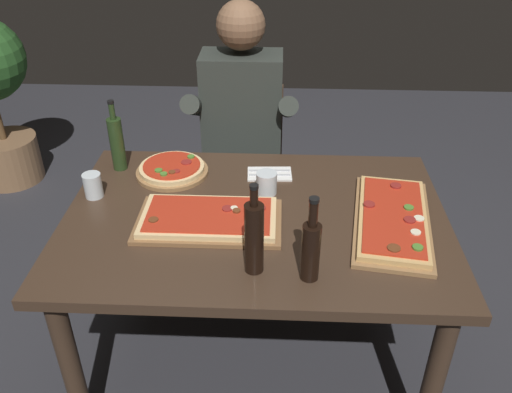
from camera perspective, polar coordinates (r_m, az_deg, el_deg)
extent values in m
plane|color=#2D2D33|center=(2.45, -0.06, -16.40)|extent=(6.40, 6.40, 0.00)
cube|color=#3D2B1E|center=(1.97, -0.07, -2.50)|extent=(1.40, 0.96, 0.04)
cylinder|color=#3D2B1E|center=(2.05, -19.05, -16.94)|extent=(0.07, 0.07, 0.70)
cylinder|color=#3D2B1E|center=(2.00, 18.35, -18.27)|extent=(0.07, 0.07, 0.70)
cylinder|color=#3D2B1E|center=(2.60, -13.43, -3.70)|extent=(0.07, 0.07, 0.70)
cylinder|color=#3D2B1E|center=(2.57, 14.37, -4.43)|extent=(0.07, 0.07, 0.70)
cube|color=brown|center=(1.92, -5.02, -2.67)|extent=(0.52, 0.29, 0.02)
cube|color=#E5C184|center=(1.91, -5.05, -2.22)|extent=(0.48, 0.26, 0.02)
cube|color=#B72D19|center=(1.90, -5.06, -1.90)|extent=(0.44, 0.23, 0.01)
cylinder|color=maroon|center=(1.92, 0.51, -1.23)|extent=(0.04, 0.04, 0.00)
cylinder|color=brown|center=(1.90, -2.09, -1.52)|extent=(0.03, 0.03, 0.01)
cylinder|color=beige|center=(1.92, -2.34, -1.22)|extent=(0.03, 0.03, 0.00)
cylinder|color=beige|center=(1.81, -0.55, -3.54)|extent=(0.03, 0.03, 0.01)
cylinder|color=brown|center=(1.85, 0.14, -2.61)|extent=(0.03, 0.03, 0.00)
cylinder|color=brown|center=(1.89, -10.87, -2.43)|extent=(0.03, 0.03, 0.00)
cylinder|color=beige|center=(1.85, -0.25, -2.59)|extent=(0.04, 0.04, 0.01)
cylinder|color=beige|center=(1.83, -0.64, -3.14)|extent=(0.03, 0.03, 0.01)
cylinder|color=maroon|center=(1.92, -3.06, -1.28)|extent=(0.04, 0.04, 0.00)
cube|color=olive|center=(1.97, 14.26, -2.61)|extent=(0.34, 0.59, 0.02)
cube|color=tan|center=(1.96, 14.33, -2.18)|extent=(0.31, 0.55, 0.02)
cube|color=#B72D19|center=(1.95, 14.38, -1.87)|extent=(0.27, 0.50, 0.01)
cylinder|color=maroon|center=(1.93, 16.04, -2.40)|extent=(0.04, 0.04, 0.01)
cylinder|color=#4C7F2D|center=(2.00, 15.95, -1.13)|extent=(0.03, 0.03, 0.01)
cylinder|color=brown|center=(1.79, 14.46, -5.33)|extent=(0.04, 0.04, 0.00)
cylinder|color=beige|center=(1.88, 16.63, -3.65)|extent=(0.03, 0.03, 0.00)
cylinder|color=#4C7F2D|center=(1.81, 16.82, -5.20)|extent=(0.04, 0.04, 0.01)
cylinder|color=beige|center=(1.95, 16.96, -2.23)|extent=(0.04, 0.04, 0.00)
cylinder|color=maroon|center=(2.11, 14.65, 1.12)|extent=(0.04, 0.04, 0.01)
cylinder|color=maroon|center=(1.98, 11.95, -0.81)|extent=(0.04, 0.04, 0.01)
cylinder|color=olive|center=(2.24, -8.90, 2.60)|extent=(0.30, 0.30, 0.02)
cylinder|color=#E5C184|center=(2.23, -8.94, 3.00)|extent=(0.27, 0.27, 0.02)
cylinder|color=#B72D19|center=(2.22, -8.96, 3.29)|extent=(0.23, 0.23, 0.01)
cylinder|color=#4C7F2D|center=(2.15, -9.79, 2.38)|extent=(0.03, 0.03, 0.01)
cylinder|color=maroon|center=(2.23, -7.42, 3.65)|extent=(0.04, 0.04, 0.00)
cylinder|color=#4C7F2D|center=(2.18, -10.33, 2.76)|extent=(0.03, 0.03, 0.01)
cylinder|color=brown|center=(2.16, -8.92, 2.59)|extent=(0.03, 0.03, 0.01)
cylinder|color=maroon|center=(2.17, -8.48, 2.69)|extent=(0.03, 0.03, 0.00)
cylinder|color=#4C7F2D|center=(2.27, -6.94, 4.24)|extent=(0.03, 0.03, 0.01)
cylinder|color=black|center=(1.64, 5.83, -5.92)|extent=(0.06, 0.06, 0.20)
cylinder|color=black|center=(1.55, 6.11, -1.86)|extent=(0.03, 0.03, 0.08)
cylinder|color=black|center=(1.53, 6.22, -0.37)|extent=(0.03, 0.03, 0.01)
cylinder|color=black|center=(1.64, -0.21, -4.52)|extent=(0.06, 0.06, 0.24)
cylinder|color=black|center=(1.56, -0.22, -0.07)|extent=(0.02, 0.02, 0.06)
cylinder|color=black|center=(1.54, -0.22, 1.05)|extent=(0.03, 0.03, 0.01)
cylinder|color=#233819|center=(2.28, -14.56, 5.40)|extent=(0.06, 0.06, 0.22)
cylinder|color=#233819|center=(2.22, -15.07, 8.74)|extent=(0.02, 0.02, 0.07)
cylinder|color=black|center=(2.20, -15.22, 9.68)|extent=(0.03, 0.03, 0.01)
cylinder|color=silver|center=(2.14, -16.96, 1.14)|extent=(0.07, 0.07, 0.10)
cylinder|color=silver|center=(2.07, 1.13, 1.44)|extent=(0.08, 0.08, 0.09)
cube|color=white|center=(2.21, 1.45, 2.41)|extent=(0.19, 0.12, 0.01)
cube|color=silver|center=(2.19, 1.46, 2.30)|extent=(0.17, 0.02, 0.00)
cube|color=silver|center=(2.22, 1.44, 2.77)|extent=(0.17, 0.02, 0.00)
cube|color=#3D2B1E|center=(2.79, -1.39, 1.87)|extent=(0.44, 0.44, 0.04)
cube|color=#3D2B1E|center=(2.86, -1.18, 7.89)|extent=(0.40, 0.04, 0.42)
cylinder|color=#3D2B1E|center=(2.77, -5.52, -4.06)|extent=(0.04, 0.04, 0.41)
cylinder|color=#3D2B1E|center=(2.75, 2.38, -4.29)|extent=(0.04, 0.04, 0.41)
cylinder|color=#3D2B1E|center=(3.08, -4.62, 0.15)|extent=(0.04, 0.04, 0.41)
cylinder|color=#3D2B1E|center=(3.06, 2.46, -0.03)|extent=(0.04, 0.04, 0.41)
cylinder|color=#23232D|center=(2.76, -3.66, -3.66)|extent=(0.11, 0.11, 0.45)
cylinder|color=#23232D|center=(2.75, 0.51, -3.78)|extent=(0.11, 0.11, 0.45)
cube|color=#23232D|center=(2.66, -1.55, 2.25)|extent=(0.34, 0.40, 0.12)
cube|color=#2D332D|center=(2.61, -1.50, 9.46)|extent=(0.38, 0.22, 0.52)
sphere|color=brown|center=(2.48, -1.63, 17.78)|extent=(0.22, 0.22, 0.22)
cylinder|color=#2D332D|center=(2.57, -6.55, 9.58)|extent=(0.09, 0.31, 0.21)
cylinder|color=#2D332D|center=(2.54, 3.43, 9.45)|extent=(0.09, 0.31, 0.21)
cylinder|color=#846042|center=(3.93, -24.78, 3.67)|extent=(0.40, 0.40, 0.30)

